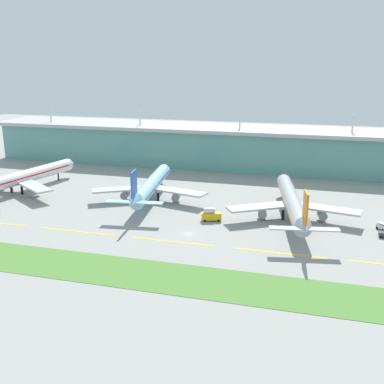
{
  "coord_description": "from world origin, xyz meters",
  "views": [
    {
      "loc": [
        39.41,
        -137.58,
        55.73
      ],
      "look_at": [
        -6.05,
        26.34,
        7.0
      ],
      "focal_mm": 42.41,
      "sensor_mm": 36.0,
      "label": 1
    }
  ],
  "objects_px": {
    "airliner_nearest": "(18,179)",
    "fuel_truck": "(211,215)",
    "baggage_cart": "(382,226)",
    "airliner_near_middle": "(151,185)",
    "safety_cone_left_wingtip": "(0,211)",
    "airliner_far_middle": "(292,202)"
  },
  "relations": [
    {
      "from": "airliner_nearest",
      "to": "safety_cone_left_wingtip",
      "type": "bearing_deg",
      "value": -70.33
    },
    {
      "from": "airliner_nearest",
      "to": "airliner_near_middle",
      "type": "bearing_deg",
      "value": 4.68
    },
    {
      "from": "airliner_near_middle",
      "to": "airliner_far_middle",
      "type": "relative_size",
      "value": 0.91
    },
    {
      "from": "airliner_near_middle",
      "to": "baggage_cart",
      "type": "height_order",
      "value": "airliner_near_middle"
    },
    {
      "from": "airliner_far_middle",
      "to": "airliner_nearest",
      "type": "bearing_deg",
      "value": 178.35
    },
    {
      "from": "baggage_cart",
      "to": "safety_cone_left_wingtip",
      "type": "height_order",
      "value": "baggage_cart"
    },
    {
      "from": "baggage_cart",
      "to": "fuel_truck",
      "type": "height_order",
      "value": "fuel_truck"
    },
    {
      "from": "airliner_nearest",
      "to": "baggage_cart",
      "type": "relative_size",
      "value": 18.52
    },
    {
      "from": "airliner_nearest",
      "to": "baggage_cart",
      "type": "height_order",
      "value": "airliner_nearest"
    },
    {
      "from": "airliner_nearest",
      "to": "safety_cone_left_wingtip",
      "type": "distance_m",
      "value": 27.14
    },
    {
      "from": "airliner_far_middle",
      "to": "fuel_truck",
      "type": "xyz_separation_m",
      "value": [
        -28.16,
        -10.09,
        -4.19
      ]
    },
    {
      "from": "airliner_far_middle",
      "to": "baggage_cart",
      "type": "relative_size",
      "value": 17.91
    },
    {
      "from": "airliner_near_middle",
      "to": "baggage_cart",
      "type": "xyz_separation_m",
      "value": [
        89.1,
        -11.77,
        -5.18
      ]
    },
    {
      "from": "airliner_far_middle",
      "to": "safety_cone_left_wingtip",
      "type": "height_order",
      "value": "airliner_far_middle"
    },
    {
      "from": "airliner_far_middle",
      "to": "safety_cone_left_wingtip",
      "type": "bearing_deg",
      "value": -168.93
    },
    {
      "from": "airliner_nearest",
      "to": "fuel_truck",
      "type": "distance_m",
      "value": 91.57
    },
    {
      "from": "baggage_cart",
      "to": "fuel_truck",
      "type": "bearing_deg",
      "value": -173.54
    },
    {
      "from": "airliner_near_middle",
      "to": "baggage_cart",
      "type": "distance_m",
      "value": 90.03
    },
    {
      "from": "airliner_nearest",
      "to": "airliner_far_middle",
      "type": "relative_size",
      "value": 1.03
    },
    {
      "from": "baggage_cart",
      "to": "airliner_far_middle",
      "type": "bearing_deg",
      "value": 173.73
    },
    {
      "from": "airliner_far_middle",
      "to": "fuel_truck",
      "type": "relative_size",
      "value": 9.06
    },
    {
      "from": "airliner_far_middle",
      "to": "airliner_near_middle",
      "type": "bearing_deg",
      "value": 171.81
    }
  ]
}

